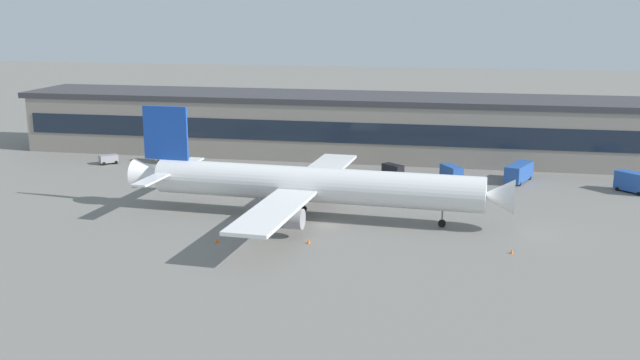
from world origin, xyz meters
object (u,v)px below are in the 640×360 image
at_px(fuel_truck, 519,172).
at_px(traffic_cone_1, 512,251).
at_px(stair_truck, 634,181).
at_px(crew_van, 451,171).
at_px(airliner, 309,184).
at_px(catering_truck, 171,152).
at_px(follow_me_car, 393,168).
at_px(traffic_cone_0, 217,240).
at_px(traffic_cone_2, 309,241).
at_px(baggage_tug, 109,159).

height_order(fuel_truck, traffic_cone_1, fuel_truck).
bearing_deg(stair_truck, crew_van, 171.81).
xyz_separation_m(airliner, catering_truck, (-36.36, 34.02, -2.87)).
xyz_separation_m(follow_me_car, traffic_cone_0, (-19.13, -47.76, -0.73)).
bearing_deg(crew_van, follow_me_car, 168.93).
bearing_deg(crew_van, stair_truck, -8.19).
bearing_deg(traffic_cone_2, crew_van, 67.55).
distance_m(stair_truck, baggage_tug, 100.61).
relative_size(stair_truck, catering_truck, 0.78).
bearing_deg(traffic_cone_0, crew_van, 56.47).
height_order(airliner, stair_truck, airliner).
bearing_deg(stair_truck, airliner, -153.14).
xyz_separation_m(airliner, fuel_truck, (32.77, 30.62, -3.28)).
bearing_deg(baggage_tug, traffic_cone_0, -49.49).
bearing_deg(catering_truck, traffic_cone_2, -50.11).
height_order(stair_truck, fuel_truck, stair_truck).
bearing_deg(follow_me_car, baggage_tug, -177.99).
relative_size(traffic_cone_1, traffic_cone_2, 0.96).
height_order(fuel_truck, follow_me_car, fuel_truck).
relative_size(crew_van, baggage_tug, 1.39).
bearing_deg(traffic_cone_2, fuel_truck, 55.17).
bearing_deg(follow_me_car, traffic_cone_1, -65.74).
height_order(fuel_truck, traffic_cone_0, fuel_truck).
bearing_deg(fuel_truck, traffic_cone_0, -132.99).
distance_m(baggage_tug, traffic_cone_1, 89.04).
distance_m(stair_truck, follow_me_car, 42.83).
bearing_deg(catering_truck, fuel_truck, -2.82).
bearing_deg(traffic_cone_0, traffic_cone_1, 4.75).
xyz_separation_m(baggage_tug, traffic_cone_2, (51.34, -43.53, -0.78)).
distance_m(airliner, traffic_cone_1, 32.14).
distance_m(baggage_tug, traffic_cone_0, 60.14).
relative_size(baggage_tug, fuel_truck, 0.45).
bearing_deg(traffic_cone_1, catering_truck, 145.32).
bearing_deg(traffic_cone_0, stair_truck, 33.79).
xyz_separation_m(stair_truck, follow_me_car, (-42.30, 6.66, -0.89)).
bearing_deg(fuel_truck, crew_van, 179.44).
height_order(catering_truck, traffic_cone_1, catering_truck).
relative_size(airliner, crew_van, 10.67).
bearing_deg(catering_truck, baggage_tug, -165.65).
bearing_deg(catering_truck, crew_van, -3.30).
bearing_deg(follow_me_car, stair_truck, -8.95).
xyz_separation_m(airliner, stair_truck, (51.81, 26.24, -3.18)).
height_order(stair_truck, follow_me_car, stair_truck).
xyz_separation_m(stair_truck, catering_truck, (-88.17, 7.77, 0.31)).
bearing_deg(stair_truck, traffic_cone_2, -141.63).
bearing_deg(traffic_cone_2, airliner, 101.82).
distance_m(crew_van, catering_truck, 57.05).
bearing_deg(follow_me_car, catering_truck, 178.61).
relative_size(baggage_tug, follow_me_car, 0.87).
distance_m(airliner, catering_truck, 49.88).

